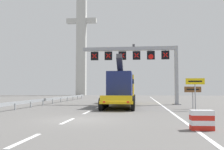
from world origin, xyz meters
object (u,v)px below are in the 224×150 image
Objects in this scene: heavy_haul_truck_yellow at (122,88)px; exit_sign_yellow at (195,86)px; bridge_pylon_distant at (82,34)px; tourist_info_sign_brown at (193,92)px; overhead_lane_gantry at (141,57)px; crash_barrier_striped at (202,120)px.

exit_sign_yellow is (6.77, -6.29, 0.14)m from heavy_haul_truck_yellow.
bridge_pylon_distant reaches higher than exit_sign_yellow.
exit_sign_yellow is at bearing -42.89° from heavy_haul_truck_yellow.
tourist_info_sign_brown is 54.60m from bridge_pylon_distant.
overhead_lane_gantry is at bearing -67.21° from bridge_pylon_distant.
overhead_lane_gantry is 9.83m from exit_sign_yellow.
crash_barrier_striped is at bearing -71.48° from bridge_pylon_distant.
exit_sign_yellow is at bearing 78.87° from crash_barrier_striped.
heavy_haul_truck_yellow is (-2.16, -1.63, -3.70)m from overhead_lane_gantry.
heavy_haul_truck_yellow is 0.39× the size of bridge_pylon_distant.
bridge_pylon_distant reaches higher than heavy_haul_truck_yellow.
heavy_haul_truck_yellow is 8.26m from tourist_info_sign_brown.
heavy_haul_truck_yellow is 13.72× the size of crash_barrier_striped.
tourist_info_sign_brown is at bearing -32.54° from heavy_haul_truck_yellow.
overhead_lane_gantry is 46.24m from bridge_pylon_distant.
heavy_haul_truck_yellow is 17.29m from crash_barrier_striped.
bridge_pylon_distant is at bearing 112.79° from overhead_lane_gantry.
tourist_info_sign_brown is at bearing 84.41° from exit_sign_yellow.
heavy_haul_truck_yellow is 48.08m from bridge_pylon_distant.
overhead_lane_gantry reaches higher than tourist_info_sign_brown.
exit_sign_yellow is at bearing -95.59° from tourist_info_sign_brown.
heavy_haul_truck_yellow reaches higher than exit_sign_yellow.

